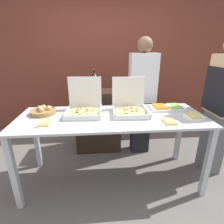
# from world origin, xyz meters

# --- Properties ---
(ground_plane) EXTENTS (16.00, 16.00, 0.00)m
(ground_plane) POSITION_xyz_m (0.00, 0.00, 0.00)
(ground_plane) COLOR slate
(brick_wall_behind) EXTENTS (10.00, 0.06, 2.80)m
(brick_wall_behind) POSITION_xyz_m (0.00, 1.70, 1.40)
(brick_wall_behind) COLOR brown
(brick_wall_behind) RESTS_ON ground_plane
(buffet_table) EXTENTS (2.16, 0.81, 0.89)m
(buffet_table) POSITION_xyz_m (0.00, 0.00, 0.78)
(buffet_table) COLOR silver
(buffet_table) RESTS_ON ground_plane
(pizza_box_far_right) EXTENTS (0.43, 0.45, 0.41)m
(pizza_box_far_right) POSITION_xyz_m (-0.32, 0.14, 0.97)
(pizza_box_far_right) COLOR white
(pizza_box_far_right) RESTS_ON buffet_table
(pizza_box_far_left) EXTENTS (0.42, 0.44, 0.41)m
(pizza_box_far_left) POSITION_xyz_m (0.23, 0.11, 0.96)
(pizza_box_far_left) COLOR white
(pizza_box_far_left) RESTS_ON buffet_table
(paper_plate_front_right) EXTENTS (0.22, 0.22, 0.03)m
(paper_plate_front_right) POSITION_xyz_m (-0.71, -0.17, 0.90)
(paper_plate_front_right) COLOR white
(paper_plate_front_right) RESTS_ON buffet_table
(paper_plate_front_center) EXTENTS (0.24, 0.24, 0.03)m
(paper_plate_front_center) POSITION_xyz_m (0.59, -0.24, 0.90)
(paper_plate_front_center) COLOR white
(paper_plate_front_center) RESTS_ON buffet_table
(paper_plate_front_left) EXTENTS (0.23, 0.23, 0.03)m
(paper_plate_front_left) POSITION_xyz_m (0.93, -0.11, 0.90)
(paper_plate_front_left) COLOR white
(paper_plate_front_left) RESTS_ON buffet_table
(veggie_tray) EXTENTS (0.42, 0.26, 0.05)m
(veggie_tray) POSITION_xyz_m (0.73, 0.18, 0.91)
(veggie_tray) COLOR white
(veggie_tray) RESTS_ON buffet_table
(bread_basket) EXTENTS (0.29, 0.29, 0.10)m
(bread_basket) POSITION_xyz_m (-0.81, 0.14, 0.92)
(bread_basket) COLOR #9E7542
(bread_basket) RESTS_ON buffet_table
(sideboard_podium) EXTENTS (0.72, 0.47, 0.99)m
(sideboard_podium) POSITION_xyz_m (-0.16, 0.83, 0.49)
(sideboard_podium) COLOR black
(sideboard_podium) RESTS_ON ground_plane
(soda_bottle) EXTENTS (0.10, 0.10, 0.34)m
(soda_bottle) POSITION_xyz_m (-0.20, 0.85, 1.14)
(soda_bottle) COLOR black
(soda_bottle) RESTS_ON sideboard_podium
(soda_can_silver) EXTENTS (0.07, 0.07, 0.12)m
(soda_can_silver) POSITION_xyz_m (-0.14, 1.00, 1.05)
(soda_can_silver) COLOR silver
(soda_can_silver) RESTS_ON sideboard_podium
(soda_can_colored) EXTENTS (0.07, 0.07, 0.12)m
(soda_can_colored) POSITION_xyz_m (-0.37, 1.01, 1.05)
(soda_can_colored) COLOR red
(soda_can_colored) RESTS_ON sideboard_podium
(person_guest_cap) EXTENTS (0.40, 0.22, 1.79)m
(person_guest_cap) POSITION_xyz_m (0.52, 0.66, 0.94)
(person_guest_cap) COLOR black
(person_guest_cap) RESTS_ON ground_plane
(person_server_vest) EXTENTS (0.24, 0.42, 1.78)m
(person_server_vest) POSITION_xyz_m (1.38, 0.08, 1.00)
(person_server_vest) COLOR slate
(person_server_vest) RESTS_ON ground_plane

